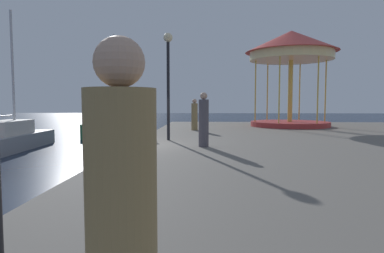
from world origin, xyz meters
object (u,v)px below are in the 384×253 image
Objects in this scene: bollard_center at (152,136)px; person_mid_promenade at (122,238)px; sailboat_green at (112,126)px; lamp_post_mid_promenade at (168,67)px; person_by_the_water at (195,116)px; sailboat_grey at (7,139)px; carousel at (291,54)px; person_far_corner at (204,121)px; bollard_south at (120,153)px.

person_mid_promenade reaches higher than bollard_center.
sailboat_green reaches higher than lamp_post_mid_promenade.
person_by_the_water is (1.44, 5.38, 0.59)m from bollard_center.
sailboat_grey is at bearing 163.60° from lamp_post_mid_promenade.
person_by_the_water is at bearing 15.40° from sailboat_grey.
sailboat_green is 21.70m from person_mid_promenade.
sailboat_green is 10.67m from bollard_center.
carousel is 12.00m from bollard_center.
bollard_center is 5.60m from person_by_the_water.
person_mid_promenade is at bearing -91.81° from person_far_corner.
sailboat_grey reaches higher than person_by_the_water.
lamp_post_mid_promenade is 2.33× the size of person_mid_promenade.
lamp_post_mid_promenade reaches higher than person_mid_promenade.
person_mid_promenade is (1.11, -11.63, -2.04)m from lamp_post_mid_promenade.
sailboat_green is at bearing 173.98° from carousel.
carousel is (11.63, -1.23, 4.59)m from sailboat_green.
person_mid_promenade is (-5.61, -19.59, -3.61)m from carousel.
sailboat_green is 12.56m from carousel.
person_far_corner reaches higher than person_mid_promenade.
sailboat_grey is at bearing -159.24° from carousel.
sailboat_grey reaches higher than person_mid_promenade.
bollard_south is 0.24× the size of person_by_the_water.
person_by_the_water is at bearing -151.77° from carousel.
sailboat_grey is 16.48m from carousel.
sailboat_grey is 17.01× the size of bollard_south.
carousel is 1.40× the size of lamp_post_mid_promenade.
bollard_center is (-7.29, -8.52, -4.26)m from carousel.
sailboat_green reaches higher than person_far_corner.
bollard_south is at bearing -120.36° from carousel.
person_mid_promenade reaches higher than person_by_the_water.
lamp_post_mid_promenade is at bearing 44.00° from bollard_center.
person_mid_promenade is at bearing -105.98° from carousel.
sailboat_green reaches higher than person_by_the_water.
carousel reaches higher than person_mid_promenade.
lamp_post_mid_promenade is at bearing -130.15° from carousel.
lamp_post_mid_promenade is at bearing 95.44° from person_mid_promenade.
sailboat_grey is 3.78× the size of person_mid_promenade.
bollard_center is at bearing 98.63° from person_mid_promenade.
person_far_corner is (-5.30, -9.89, -3.60)m from carousel.
person_far_corner is at bearing -53.70° from lamp_post_mid_promenade.
person_by_the_water is 6.77m from person_far_corner.
bollard_center is at bearing -130.56° from carousel.
sailboat_grey is at bearing 158.64° from bollard_center.
lamp_post_mid_promenade reaches higher than person_far_corner.
sailboat_grey is 4.02× the size of person_by_the_water.
person_by_the_water is 0.94× the size of person_mid_promenade.
sailboat_green is at bearing 119.63° from person_far_corner.
person_mid_promenade is at bearing -75.12° from bollard_south.
sailboat_green is at bearing 65.32° from sailboat_grey.
bollard_south is at bearing -73.27° from sailboat_green.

